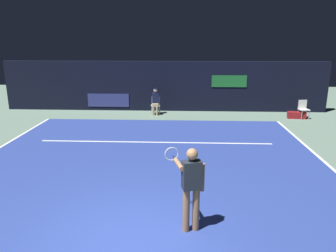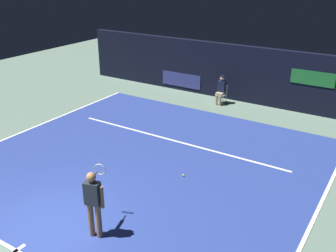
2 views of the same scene
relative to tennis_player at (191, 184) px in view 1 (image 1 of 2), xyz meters
The scene contains 10 objects.
ground_plane 4.02m from the tennis_player, 107.33° to the left, with size 33.42×33.42×0.00m, color slate.
court_surface 4.02m from the tennis_player, 107.33° to the left, with size 10.92×10.34×0.01m, color navy.
line_sideline_left 5.73m from the tennis_player, 41.17° to the left, with size 0.10×10.34×0.01m, color white.
line_service 5.73m from the tennis_player, 101.85° to the left, with size 8.52×0.10×0.01m, color white.
back_wall 11.18m from the tennis_player, 95.97° to the left, with size 16.93×0.33×2.60m.
tennis_player is the anchor object (origin of this frame).
line_judge_on_chair 10.28m from the tennis_player, 98.57° to the left, with size 0.44×0.53×1.32m.
courtside_chair_near 11.15m from the tennis_player, 59.61° to the left, with size 0.50×0.48×0.88m.
tennis_ball 3.64m from the tennis_player, 84.04° to the left, with size 0.07×0.07×0.07m, color #CCE033.
equipment_bag 10.98m from the tennis_player, 60.89° to the left, with size 0.84×0.32×0.32m, color maroon.
Camera 1 is at (0.97, -5.17, 3.68)m, focal length 34.05 mm.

